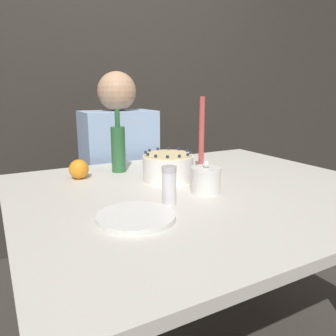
# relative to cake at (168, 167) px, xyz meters

# --- Properties ---
(wall_behind) EXTENTS (8.00, 0.05, 2.60)m
(wall_behind) POSITION_rel_cake_xyz_m (0.06, 1.25, 0.47)
(wall_behind) COLOR #38332D
(wall_behind) RESTS_ON ground_plane
(dining_table) EXTENTS (1.34, 1.13, 0.78)m
(dining_table) POSITION_rel_cake_xyz_m (0.06, -0.15, -0.16)
(dining_table) COLOR beige
(dining_table) RESTS_ON ground_plane
(cake) EXTENTS (0.20, 0.20, 0.12)m
(cake) POSITION_rel_cake_xyz_m (0.00, 0.00, 0.00)
(cake) COLOR white
(cake) RESTS_ON dining_table
(sugar_bowl) EXTENTS (0.11, 0.11, 0.12)m
(sugar_bowl) POSITION_rel_cake_xyz_m (0.04, -0.21, -0.01)
(sugar_bowl) COLOR white
(sugar_bowl) RESTS_ON dining_table
(sugar_shaker) EXTENTS (0.05, 0.05, 0.12)m
(sugar_shaker) POSITION_rel_cake_xyz_m (-0.13, -0.25, 0.01)
(sugar_shaker) COLOR white
(sugar_shaker) RESTS_ON dining_table
(plate_stack) EXTENTS (0.22, 0.22, 0.02)m
(plate_stack) POSITION_rel_cake_xyz_m (-0.28, -0.32, -0.05)
(plate_stack) COLOR white
(plate_stack) RESTS_ON dining_table
(candle) EXTENTS (0.05, 0.05, 0.33)m
(candle) POSITION_rel_cake_xyz_m (0.15, -0.02, 0.08)
(candle) COLOR tan
(candle) RESTS_ON dining_table
(bottle) EXTENTS (0.06, 0.06, 0.28)m
(bottle) POSITION_rel_cake_xyz_m (-0.12, 0.23, 0.05)
(bottle) COLOR #2D6638
(bottle) RESTS_ON dining_table
(orange_fruit_0) EXTENTS (0.08, 0.08, 0.08)m
(orange_fruit_0) POSITION_rel_cake_xyz_m (-0.31, 0.20, -0.01)
(orange_fruit_0) COLOR orange
(orange_fruit_0) RESTS_ON dining_table
(person_man_blue_shirt) EXTENTS (0.40, 0.34, 1.23)m
(person_man_blue_shirt) POSITION_rel_cake_xyz_m (0.02, 0.62, -0.29)
(person_man_blue_shirt) COLOR #473D33
(person_man_blue_shirt) RESTS_ON ground_plane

